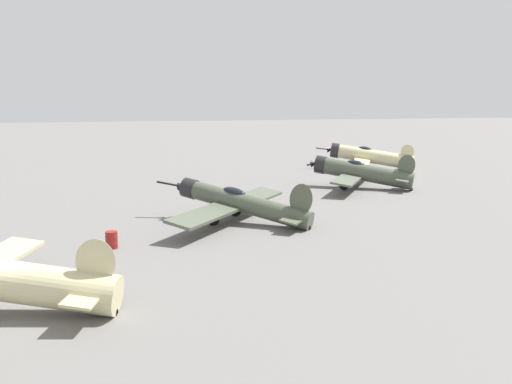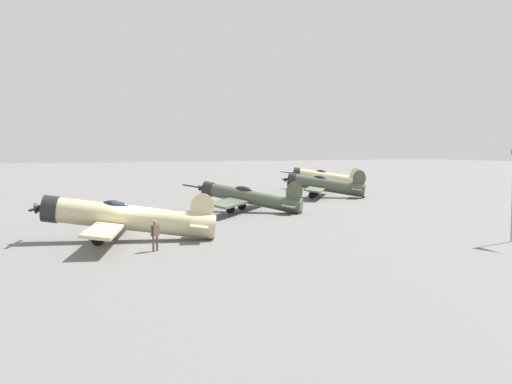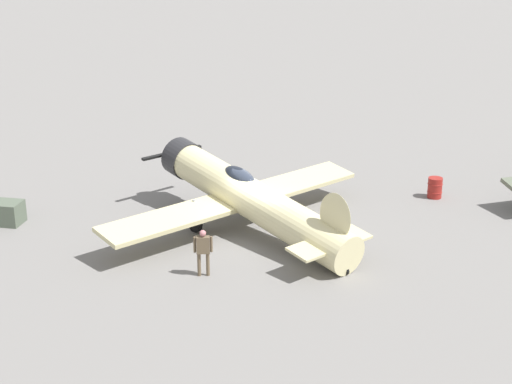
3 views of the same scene
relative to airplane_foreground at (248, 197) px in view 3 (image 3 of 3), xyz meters
name	(u,v)px [view 3 (image 3 of 3)]	position (x,y,z in m)	size (l,w,h in m)	color
ground_plane	(256,234)	(0.17, 0.49, -1.44)	(400.00, 400.00, 0.00)	slate
airplane_foreground	(248,197)	(0.00, 0.00, 0.00)	(12.17, 11.10, 3.01)	beige
ground_crew_mechanic	(203,248)	(4.37, 0.78, -0.39)	(0.46, 0.57, 1.74)	brown
equipment_crate	(2,212)	(4.38, -9.19, -0.97)	(1.51, 1.92, 0.94)	#4C5647
fuel_drum	(435,188)	(-7.58, 5.29, -0.97)	(0.68, 0.68, 0.93)	maroon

